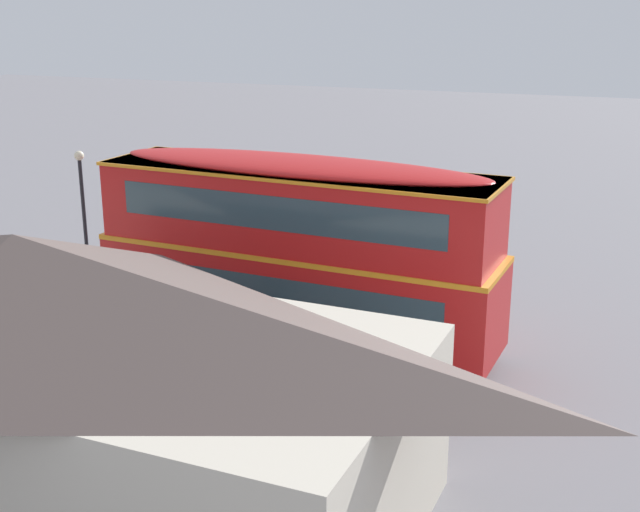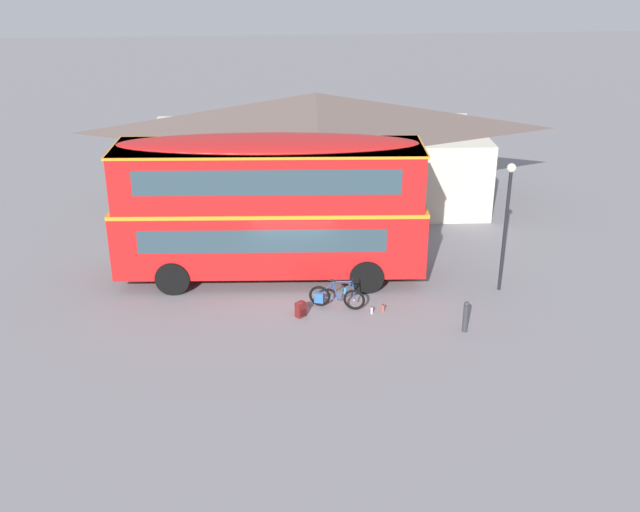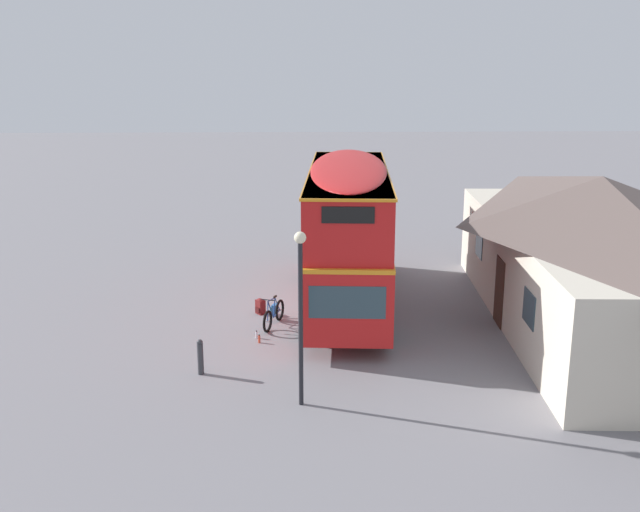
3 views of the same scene
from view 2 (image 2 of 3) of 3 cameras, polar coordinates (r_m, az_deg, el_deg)
The scene contains 9 objects.
ground_plane at distance 25.13m, azimuth -2.05°, elevation -2.27°, with size 120.00×120.00×0.00m, color slate.
double_decker_bus at distance 24.80m, azimuth -3.75°, elevation 3.96°, with size 10.15×3.18×4.79m.
touring_bicycle at distance 23.60m, azimuth 1.10°, elevation -3.07°, with size 1.70×0.69×1.02m.
backpack_on_ground at distance 23.15m, azimuth -1.45°, elevation -3.93°, with size 0.37×0.35×0.52m.
water_bottle_red_squeeze at distance 23.56m, azimuth 4.72°, elevation -3.89°, with size 0.07×0.07×0.25m.
water_bottle_clear_plastic at distance 23.43m, azimuth 3.87°, elevation -4.05°, with size 0.07×0.07×0.24m.
pub_building at distance 32.01m, azimuth -0.32°, elevation 8.07°, with size 14.36×6.65×4.65m.
street_lamp at distance 24.56m, azimuth 13.73°, elevation 3.15°, with size 0.28×0.28×4.25m.
kerb_bollard at distance 22.62m, azimuth 10.79°, elevation -4.41°, with size 0.16×0.16×0.97m.
Camera 2 is at (-1.04, -22.57, 11.00)m, focal length 43.02 mm.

